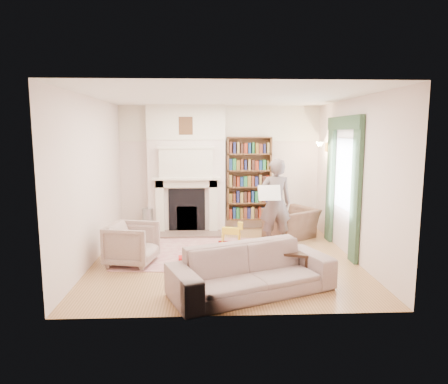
{
  "coord_description": "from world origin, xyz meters",
  "views": [
    {
      "loc": [
        -0.32,
        -6.82,
        2.21
      ],
      "look_at": [
        0.0,
        0.25,
        1.15
      ],
      "focal_mm": 32.0,
      "sensor_mm": 36.0,
      "label": 1
    }
  ],
  "objects_px": {
    "sofa": "(252,270)",
    "rocking_horse": "(231,233)",
    "armchair_left": "(132,244)",
    "paraffin_heater": "(148,220)",
    "armchair_reading": "(291,223)",
    "bookcase": "(249,178)",
    "man_reading": "(275,203)",
    "coffee_table": "(286,264)"
  },
  "relations": [
    {
      "from": "bookcase",
      "to": "rocking_horse",
      "type": "bearing_deg",
      "value": -110.31
    },
    {
      "from": "man_reading",
      "to": "bookcase",
      "type": "bearing_deg",
      "value": -79.98
    },
    {
      "from": "sofa",
      "to": "coffee_table",
      "type": "bearing_deg",
      "value": 21.2
    },
    {
      "from": "coffee_table",
      "to": "paraffin_heater",
      "type": "distance_m",
      "value": 3.85
    },
    {
      "from": "armchair_reading",
      "to": "armchair_left",
      "type": "relative_size",
      "value": 1.25
    },
    {
      "from": "armchair_reading",
      "to": "bookcase",
      "type": "bearing_deg",
      "value": -77.94
    },
    {
      "from": "bookcase",
      "to": "man_reading",
      "type": "relative_size",
      "value": 1.08
    },
    {
      "from": "armchair_reading",
      "to": "armchair_left",
      "type": "height_order",
      "value": "armchair_left"
    },
    {
      "from": "armchair_left",
      "to": "coffee_table",
      "type": "xyz_separation_m",
      "value": [
        2.46,
        -0.76,
        -0.13
      ]
    },
    {
      "from": "armchair_reading",
      "to": "paraffin_heater",
      "type": "relative_size",
      "value": 1.75
    },
    {
      "from": "man_reading",
      "to": "coffee_table",
      "type": "height_order",
      "value": "man_reading"
    },
    {
      "from": "armchair_left",
      "to": "coffee_table",
      "type": "bearing_deg",
      "value": -95.27
    },
    {
      "from": "man_reading",
      "to": "coffee_table",
      "type": "relative_size",
      "value": 2.46
    },
    {
      "from": "armchair_left",
      "to": "paraffin_heater",
      "type": "bearing_deg",
      "value": 13.21
    },
    {
      "from": "sofa",
      "to": "rocking_horse",
      "type": "bearing_deg",
      "value": 71.53
    },
    {
      "from": "bookcase",
      "to": "man_reading",
      "type": "bearing_deg",
      "value": -75.46
    },
    {
      "from": "rocking_horse",
      "to": "paraffin_heater",
      "type": "bearing_deg",
      "value": 162.01
    },
    {
      "from": "armchair_left",
      "to": "paraffin_heater",
      "type": "xyz_separation_m",
      "value": [
        -0.05,
        2.15,
        -0.08
      ]
    },
    {
      "from": "paraffin_heater",
      "to": "rocking_horse",
      "type": "height_order",
      "value": "paraffin_heater"
    },
    {
      "from": "man_reading",
      "to": "coffee_table",
      "type": "distance_m",
      "value": 1.85
    },
    {
      "from": "bookcase",
      "to": "man_reading",
      "type": "height_order",
      "value": "bookcase"
    },
    {
      "from": "armchair_reading",
      "to": "man_reading",
      "type": "bearing_deg",
      "value": 19.83
    },
    {
      "from": "sofa",
      "to": "coffee_table",
      "type": "xyz_separation_m",
      "value": [
        0.59,
        0.55,
        -0.1
      ]
    },
    {
      "from": "armchair_left",
      "to": "rocking_horse",
      "type": "distance_m",
      "value": 2.04
    },
    {
      "from": "coffee_table",
      "to": "paraffin_heater",
      "type": "bearing_deg",
      "value": 149.73
    },
    {
      "from": "armchair_left",
      "to": "paraffin_heater",
      "type": "height_order",
      "value": "armchair_left"
    },
    {
      "from": "sofa",
      "to": "coffee_table",
      "type": "height_order",
      "value": "sofa"
    },
    {
      "from": "rocking_horse",
      "to": "coffee_table",
      "type": "bearing_deg",
      "value": -54.78
    },
    {
      "from": "bookcase",
      "to": "rocking_horse",
      "type": "height_order",
      "value": "bookcase"
    },
    {
      "from": "armchair_reading",
      "to": "sofa",
      "type": "height_order",
      "value": "sofa"
    },
    {
      "from": "man_reading",
      "to": "rocking_horse",
      "type": "bearing_deg",
      "value": -10.7
    },
    {
      "from": "rocking_horse",
      "to": "armchair_left",
      "type": "bearing_deg",
      "value": -135.17
    },
    {
      "from": "armchair_reading",
      "to": "rocking_horse",
      "type": "xyz_separation_m",
      "value": [
        -1.3,
        -0.51,
        -0.08
      ]
    },
    {
      "from": "sofa",
      "to": "man_reading",
      "type": "relative_size",
      "value": 1.31
    },
    {
      "from": "sofa",
      "to": "bookcase",
      "type": "bearing_deg",
      "value": 62.78
    },
    {
      "from": "armchair_left",
      "to": "armchair_reading",
      "type": "bearing_deg",
      "value": -50.75
    },
    {
      "from": "man_reading",
      "to": "sofa",
      "type": "bearing_deg",
      "value": 68.2
    },
    {
      "from": "man_reading",
      "to": "paraffin_heater",
      "type": "distance_m",
      "value": 2.95
    },
    {
      "from": "bookcase",
      "to": "rocking_horse",
      "type": "relative_size",
      "value": 3.42
    },
    {
      "from": "sofa",
      "to": "rocking_horse",
      "type": "distance_m",
      "value": 2.38
    },
    {
      "from": "man_reading",
      "to": "rocking_horse",
      "type": "relative_size",
      "value": 3.18
    },
    {
      "from": "armchair_reading",
      "to": "coffee_table",
      "type": "distance_m",
      "value": 2.4
    }
  ]
}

